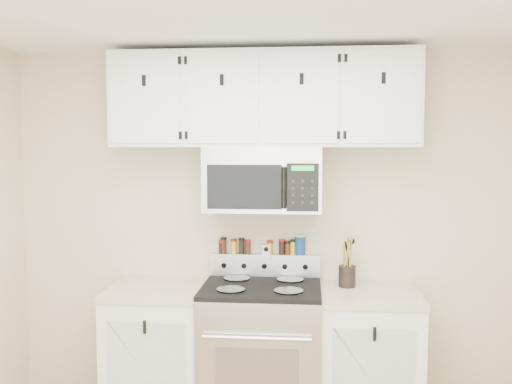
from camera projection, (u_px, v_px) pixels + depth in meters
back_wall at (265, 232)px, 3.97m from camera, size 3.50×0.01×2.50m
range at (262, 355)px, 3.72m from camera, size 0.76×0.65×1.10m
base_cabinet_left at (159, 354)px, 3.80m from camera, size 0.64×0.62×0.92m
base_cabinet_right at (368, 361)px, 3.68m from camera, size 0.64×0.62×0.92m
microwave at (263, 179)px, 3.75m from camera, size 0.76×0.44×0.42m
upper_cabinets at (264, 100)px, 3.73m from camera, size 2.00×0.35×0.62m
utensil_crock at (347, 274)px, 3.75m from camera, size 0.11×0.11×0.33m
kitchen_timer at (266, 249)px, 3.94m from camera, size 0.06×0.05×0.07m
salt_canister at (300, 245)px, 3.92m from camera, size 0.07×0.07×0.14m
spice_jar_0 at (222, 247)px, 3.97m from camera, size 0.04×0.04×0.09m
spice_jar_1 at (223, 245)px, 3.97m from camera, size 0.04×0.04×0.11m
spice_jar_2 at (234, 246)px, 3.96m from camera, size 0.04×0.04×0.10m
spice_jar_3 at (242, 246)px, 3.96m from camera, size 0.04×0.04×0.11m
spice_jar_4 at (248, 247)px, 3.95m from camera, size 0.04×0.04×0.10m
spice_jar_5 at (270, 247)px, 3.94m from camera, size 0.04×0.04×0.09m
spice_jar_6 at (282, 247)px, 3.93m from camera, size 0.04×0.04×0.10m
spice_jar_7 at (288, 248)px, 3.93m from camera, size 0.04×0.04×0.09m
spice_jar_8 at (293, 247)px, 3.92m from camera, size 0.04×0.04×0.10m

